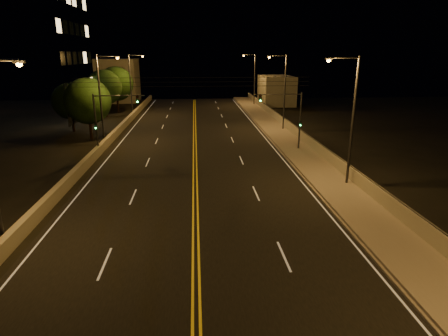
{
  "coord_description": "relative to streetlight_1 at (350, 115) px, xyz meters",
  "views": [
    {
      "loc": [
        0.14,
        -6.2,
        9.97
      ],
      "look_at": [
        2.0,
        18.0,
        2.5
      ],
      "focal_mm": 30.0,
      "sensor_mm": 36.0,
      "label": 1
    }
  ],
  "objects": [
    {
      "name": "road",
      "position": [
        -11.54,
        -0.53,
        -5.61
      ],
      "size": [
        18.0,
        120.0,
        0.02
      ],
      "primitive_type": "cube",
      "color": "black",
      "rests_on": "ground"
    },
    {
      "name": "sidewalk",
      "position": [
        -0.74,
        -0.53,
        -5.47
      ],
      "size": [
        3.6,
        120.0,
        0.3
      ],
      "primitive_type": "cube",
      "color": "gray",
      "rests_on": "ground"
    },
    {
      "name": "curb",
      "position": [
        -2.61,
        -0.53,
        -5.55
      ],
      "size": [
        0.14,
        120.0,
        0.15
      ],
      "primitive_type": "cube",
      "color": "gray",
      "rests_on": "ground"
    },
    {
      "name": "parapet_wall",
      "position": [
        0.91,
        -0.53,
        -4.82
      ],
      "size": [
        0.3,
        120.0,
        1.0
      ],
      "primitive_type": "cube",
      "color": "gray",
      "rests_on": "sidewalk"
    },
    {
      "name": "jersey_barrier",
      "position": [
        -21.33,
        -0.53,
        -5.16
      ],
      "size": [
        0.45,
        120.0,
        0.93
      ],
      "primitive_type": "cube",
      "color": "gray",
      "rests_on": "ground"
    },
    {
      "name": "distant_building_right",
      "position": [
        4.96,
        48.8,
        -2.81
      ],
      "size": [
        6.0,
        10.0,
        5.62
      ],
      "primitive_type": "cube",
      "color": "gray",
      "rests_on": "ground"
    },
    {
      "name": "distant_building_left",
      "position": [
        -27.54,
        55.89,
        -1.21
      ],
      "size": [
        8.0,
        8.0,
        8.83
      ],
      "primitive_type": "cube",
      "color": "gray",
      "rests_on": "ground"
    },
    {
      "name": "parapet_rail",
      "position": [
        0.91,
        -0.53,
        -4.29
      ],
      "size": [
        0.06,
        120.0,
        0.06
      ],
      "primitive_type": "cylinder",
      "rotation": [
        1.57,
        0.0,
        0.0
      ],
      "color": "black",
      "rests_on": "parapet_wall"
    },
    {
      "name": "lane_markings",
      "position": [
        -11.54,
        -0.6,
        -5.6
      ],
      "size": [
        17.32,
        116.0,
        0.0
      ],
      "color": "silver",
      "rests_on": "road"
    },
    {
      "name": "streetlight_1",
      "position": [
        0.0,
        0.0,
        0.0
      ],
      "size": [
        2.55,
        0.28,
        9.81
      ],
      "color": "#2D2D33",
      "rests_on": "ground"
    },
    {
      "name": "streetlight_2",
      "position": [
        0.0,
        21.88,
        0.0
      ],
      "size": [
        2.55,
        0.28,
        9.81
      ],
      "color": "#2D2D33",
      "rests_on": "ground"
    },
    {
      "name": "streetlight_3",
      "position": [
        0.0,
        47.21,
        0.0
      ],
      "size": [
        2.55,
        0.28,
        9.81
      ],
      "color": "#2D2D33",
      "rests_on": "ground"
    },
    {
      "name": "streetlight_5",
      "position": [
        -21.48,
        15.49,
        0.0
      ],
      "size": [
        2.55,
        0.28,
        9.81
      ],
      "color": "#2D2D33",
      "rests_on": "ground"
    },
    {
      "name": "streetlight_6",
      "position": [
        -21.48,
        35.95,
        0.0
      ],
      "size": [
        2.55,
        0.28,
        9.81
      ],
      "color": "#2D2D33",
      "rests_on": "ground"
    },
    {
      "name": "traffic_signal_right",
      "position": [
        -1.53,
        11.15,
        -1.73
      ],
      "size": [
        5.11,
        0.31,
        6.17
      ],
      "color": "#2D2D33",
      "rests_on": "ground"
    },
    {
      "name": "traffic_signal_left",
      "position": [
        -20.34,
        11.15,
        -1.73
      ],
      "size": [
        5.11,
        0.31,
        6.17
      ],
      "color": "#2D2D33",
      "rests_on": "ground"
    },
    {
      "name": "overhead_wires",
      "position": [
        -11.54,
        8.97,
        1.78
      ],
      "size": [
        22.0,
        0.03,
        0.83
      ],
      "color": "black"
    },
    {
      "name": "tree_0",
      "position": [
        -23.92,
        18.45,
        -1.03
      ],
      "size": [
        5.38,
        5.38,
        7.29
      ],
      "color": "black",
      "rests_on": "ground"
    },
    {
      "name": "tree_1",
      "position": [
        -27.53,
        23.56,
        -1.63
      ],
      "size": [
        4.67,
        4.67,
        6.34
      ],
      "color": "black",
      "rests_on": "ground"
    },
    {
      "name": "tree_2",
      "position": [
        -25.81,
        35.37,
        -0.88
      ],
      "size": [
        5.56,
        5.56,
        7.53
      ],
      "color": "black",
      "rests_on": "ground"
    },
    {
      "name": "tree_3",
      "position": [
        -24.78,
        39.74,
        -0.67
      ],
      "size": [
        5.8,
        5.8,
        7.86
      ],
      "color": "black",
      "rests_on": "ground"
    }
  ]
}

